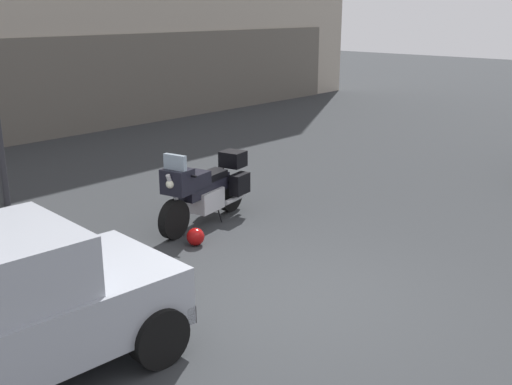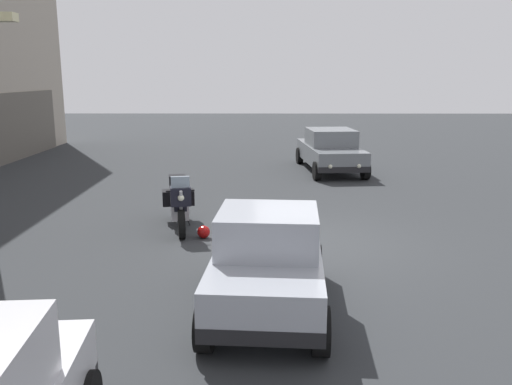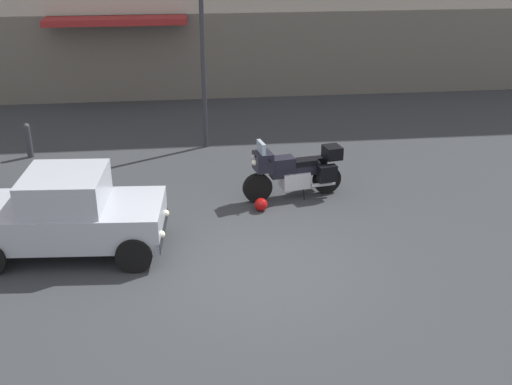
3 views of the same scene
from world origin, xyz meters
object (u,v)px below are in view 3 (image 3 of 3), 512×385
object	(u,v)px
bollard_curbside	(28,139)
helmet	(261,205)
car_compact_side	(68,214)
motorcycle	(295,171)
streetlamp_curbside	(203,41)

from	to	relation	value
bollard_curbside	helmet	bearing A→B (deg)	-34.98
car_compact_side	bollard_curbside	world-z (taller)	car_compact_side
motorcycle	car_compact_side	bearing A→B (deg)	12.83
helmet	streetlamp_curbside	distance (m)	4.92
bollard_curbside	car_compact_side	bearing A→B (deg)	-70.59
helmet	car_compact_side	size ratio (longest dim) A/B	0.08
motorcycle	streetlamp_curbside	world-z (taller)	streetlamp_curbside
motorcycle	helmet	bearing A→B (deg)	26.73
motorcycle	streetlamp_curbside	bearing A→B (deg)	-72.43
motorcycle	car_compact_side	size ratio (longest dim) A/B	0.63
helmet	streetlamp_curbside	xyz separation A→B (m)	(-0.99, 3.98, 2.71)
streetlamp_curbside	helmet	bearing A→B (deg)	-76.04
motorcycle	car_compact_side	world-z (taller)	car_compact_side
motorcycle	helmet	size ratio (longest dim) A/B	8.02
motorcycle	helmet	world-z (taller)	motorcycle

